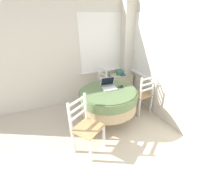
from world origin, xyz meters
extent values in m
cube|color=beige|center=(0.10, 2.93, 1.27)|extent=(4.59, 0.06, 2.55)
cube|color=white|center=(1.56, 2.89, 1.49)|extent=(1.10, 0.01, 1.42)
cube|color=white|center=(1.56, 2.86, 0.77)|extent=(1.18, 0.07, 0.02)
cube|color=beige|center=(2.42, 0.55, 1.27)|extent=(0.06, 4.70, 2.55)
cube|color=white|center=(2.39, 2.07, 1.49)|extent=(0.01, 1.10, 1.42)
cube|color=white|center=(2.36, 2.07, 0.77)|extent=(0.07, 1.18, 0.02)
cube|color=beige|center=(2.25, 2.76, 1.27)|extent=(0.28, 0.28, 2.55)
cylinder|color=#4C3D2D|center=(1.25, 1.70, 0.01)|extent=(0.36, 0.36, 0.03)
cylinder|color=#4C3D2D|center=(1.25, 1.70, 0.38)|extent=(0.11, 0.11, 0.70)
cylinder|color=tan|center=(1.25, 1.70, 0.53)|extent=(1.17, 1.17, 0.40)
cylinder|color=#607A4C|center=(1.25, 1.70, 0.65)|extent=(1.19, 1.19, 0.18)
cylinder|color=#607A4C|center=(1.25, 1.70, 0.74)|extent=(1.14, 1.14, 0.02)
cube|color=silver|center=(1.30, 1.76, 0.76)|extent=(0.32, 0.23, 0.02)
cube|color=silver|center=(1.31, 1.77, 0.77)|extent=(0.27, 0.15, 0.00)
cube|color=silver|center=(1.32, 1.89, 0.87)|extent=(0.30, 0.10, 0.20)
cube|color=black|center=(1.32, 1.89, 0.87)|extent=(0.27, 0.08, 0.18)
ellipsoid|color=black|center=(1.52, 1.72, 0.78)|extent=(0.06, 0.09, 0.05)
cube|color=black|center=(1.59, 1.75, 0.76)|extent=(0.08, 0.11, 0.01)
cube|color=black|center=(1.59, 1.75, 0.76)|extent=(0.06, 0.08, 0.00)
cube|color=tan|center=(1.29, 2.56, 0.46)|extent=(0.47, 0.48, 0.02)
cube|color=white|center=(1.09, 2.72, 0.22)|extent=(0.04, 0.04, 0.45)
cube|color=white|center=(1.14, 2.35, 0.22)|extent=(0.04, 0.04, 0.45)
cube|color=white|center=(1.44, 2.77, 0.22)|extent=(0.04, 0.04, 0.45)
cube|color=white|center=(1.50, 2.40, 0.22)|extent=(0.04, 0.04, 0.45)
cube|color=white|center=(1.44, 2.77, 0.72)|extent=(0.04, 0.04, 0.50)
cube|color=white|center=(1.50, 2.40, 0.72)|extent=(0.04, 0.04, 0.50)
cube|color=white|center=(1.47, 2.59, 0.91)|extent=(0.08, 0.37, 0.04)
cube|color=white|center=(1.47, 2.59, 0.78)|extent=(0.08, 0.37, 0.04)
cube|color=white|center=(1.47, 2.59, 0.65)|extent=(0.08, 0.37, 0.04)
cube|color=tan|center=(2.11, 1.76, 0.46)|extent=(0.48, 0.47, 0.02)
cube|color=white|center=(2.27, 1.97, 0.22)|extent=(0.04, 0.04, 0.45)
cube|color=white|center=(1.90, 1.92, 0.22)|extent=(0.04, 0.04, 0.45)
cube|color=white|center=(2.32, 1.61, 0.22)|extent=(0.04, 0.04, 0.45)
cube|color=white|center=(1.95, 1.56, 0.22)|extent=(0.04, 0.04, 0.45)
cube|color=white|center=(2.32, 1.61, 0.72)|extent=(0.04, 0.04, 0.50)
cube|color=white|center=(1.95, 1.56, 0.72)|extent=(0.04, 0.04, 0.50)
cube|color=white|center=(2.13, 1.58, 0.91)|extent=(0.37, 0.07, 0.04)
cube|color=white|center=(2.13, 1.58, 0.78)|extent=(0.37, 0.07, 0.04)
cube|color=white|center=(2.13, 1.58, 0.65)|extent=(0.37, 0.07, 0.04)
cube|color=tan|center=(0.64, 1.11, 0.46)|extent=(0.58, 0.58, 0.02)
cube|color=white|center=(0.59, 0.85, 0.22)|extent=(0.05, 0.05, 0.45)
cube|color=white|center=(0.89, 1.06, 0.22)|extent=(0.05, 0.05, 0.45)
cube|color=white|center=(0.38, 1.15, 0.22)|extent=(0.05, 0.05, 0.45)
cube|color=white|center=(0.68, 1.36, 0.22)|extent=(0.05, 0.05, 0.45)
cube|color=white|center=(0.38, 1.15, 0.72)|extent=(0.04, 0.04, 0.50)
cube|color=white|center=(0.68, 1.36, 0.72)|extent=(0.04, 0.04, 0.50)
cube|color=white|center=(0.53, 1.25, 0.91)|extent=(0.32, 0.23, 0.04)
cube|color=white|center=(0.53, 1.25, 0.78)|extent=(0.32, 0.23, 0.04)
cube|color=white|center=(0.53, 1.25, 0.65)|extent=(0.32, 0.23, 0.04)
cube|color=beige|center=(2.07, 2.68, 0.32)|extent=(0.57, 0.36, 0.65)
cube|color=beige|center=(2.07, 2.68, 0.66)|extent=(0.60, 0.38, 0.02)
cube|color=beige|center=(2.07, 2.49, 0.54)|extent=(0.50, 0.01, 0.18)
sphere|color=olive|center=(2.07, 2.48, 0.54)|extent=(0.02, 0.02, 0.02)
cube|color=beige|center=(2.07, 2.49, 0.32)|extent=(0.50, 0.01, 0.18)
sphere|color=olive|center=(2.07, 2.48, 0.32)|extent=(0.02, 0.02, 0.02)
cube|color=beige|center=(2.07, 2.49, 0.11)|extent=(0.50, 0.01, 0.18)
sphere|color=olive|center=(2.07, 2.48, 0.11)|extent=(0.02, 0.02, 0.02)
cube|color=#387A5B|center=(1.99, 2.65, 0.72)|extent=(0.14, 0.13, 0.12)
cube|color=#33478C|center=(2.04, 2.62, 0.68)|extent=(0.14, 0.20, 0.02)
camera|label=1|loc=(0.20, -0.81, 2.08)|focal=24.00mm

